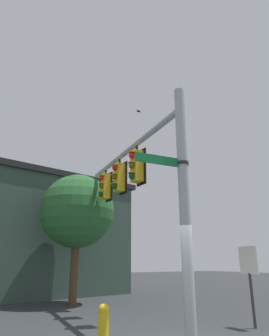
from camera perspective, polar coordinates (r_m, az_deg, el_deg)
signal_pole at (r=7.24m, az=9.43°, el=-6.56°), size 0.26×0.26×6.05m
mast_arm at (r=10.85m, az=-1.50°, el=3.08°), size 6.92×0.96×0.19m
traffic_light_nearest_pole at (r=9.84m, az=0.36°, el=0.36°), size 0.54×0.49×1.31m
traffic_light_mid_inner at (r=11.18m, az=-2.97°, el=-1.79°), size 0.54×0.49×1.31m
traffic_light_mid_outer at (r=12.56m, az=-5.59°, el=-3.46°), size 0.54×0.49×1.31m
street_name_sign at (r=7.29m, az=6.60°, el=1.22°), size 0.31×1.43×0.22m
bird_flying at (r=14.95m, az=0.78°, el=10.67°), size 0.21×0.30×0.07m
storefront_building at (r=18.18m, az=-23.36°, el=-11.42°), size 9.47×13.71×6.23m
tree_by_storefront at (r=14.03m, az=-10.74°, el=-8.04°), size 3.30×3.30×5.56m
fire_hydrant at (r=7.38m, az=-5.95°, el=-27.27°), size 0.35×0.24×0.82m
historical_marker at (r=9.55m, az=20.92°, el=-18.03°), size 0.60×0.08×2.13m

